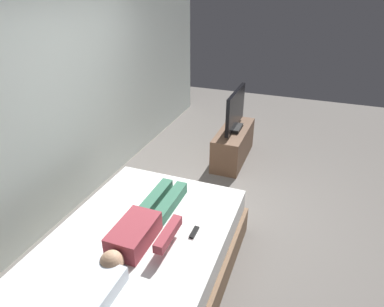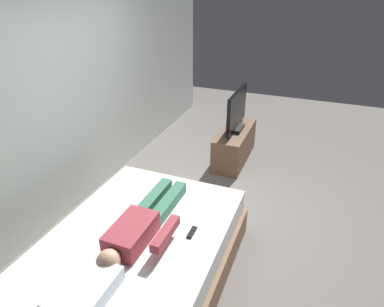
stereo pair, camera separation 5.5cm
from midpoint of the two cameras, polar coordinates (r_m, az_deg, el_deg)
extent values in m
plane|color=slate|center=(3.90, 3.14, -11.75)|extent=(10.00, 10.00, 0.00)
cube|color=silver|center=(4.32, -17.19, 12.04)|extent=(6.40, 0.10, 2.80)
cube|color=brown|center=(3.24, -9.05, -18.63)|extent=(2.02, 1.50, 0.30)
cube|color=white|center=(3.06, -9.44, -15.12)|extent=(1.94, 1.42, 0.24)
cube|color=white|center=(2.55, -17.94, -21.61)|extent=(0.48, 0.34, 0.12)
cube|color=#993842|center=(2.85, -10.42, -13.36)|extent=(0.48, 0.28, 0.18)
sphere|color=tan|center=(2.65, -14.16, -17.59)|extent=(0.18, 0.18, 0.18)
cube|color=#387056|center=(3.20, -4.24, -8.39)|extent=(0.60, 0.11, 0.11)
cube|color=#387056|center=(3.26, -6.81, -7.76)|extent=(0.60, 0.11, 0.11)
cube|color=#993842|center=(2.75, -4.67, -13.50)|extent=(0.40, 0.08, 0.08)
cube|color=black|center=(2.94, -0.18, -13.32)|extent=(0.15, 0.04, 0.02)
cube|color=brown|center=(5.09, 6.75, 1.55)|extent=(1.10, 0.40, 0.50)
cube|color=black|center=(4.98, 6.93, 4.40)|extent=(0.32, 0.20, 0.05)
cube|color=black|center=(4.87, 7.12, 7.58)|extent=(0.88, 0.05, 0.54)
camera|label=1|loc=(0.03, -90.41, -0.22)|focal=31.19mm
camera|label=2|loc=(0.03, 89.59, 0.22)|focal=31.19mm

